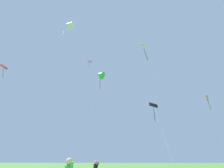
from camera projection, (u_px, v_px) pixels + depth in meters
name	position (u px, v px, depth m)	size (l,w,h in m)	color
kite_white_distant	(69.00, 25.00, 26.05)	(1.80, 11.04, 20.44)	white
kite_purple_streamer	(88.00, 66.00, 52.42)	(4.17, 10.05, 29.59)	purple
kite_yellow_diamond	(146.00, 51.00, 19.00)	(2.58, 6.58, 13.43)	yellow
kite_orange_box	(207.00, 99.00, 46.72)	(1.62, 7.98, 17.41)	orange
kite_red_high	(1.00, 71.00, 30.23)	(1.80, 11.77, 17.09)	red
kite_green_small	(100.00, 75.00, 38.67)	(2.53, 12.87, 19.74)	green
kite_black_large	(154.00, 109.00, 34.77)	(1.75, 12.58, 12.35)	black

